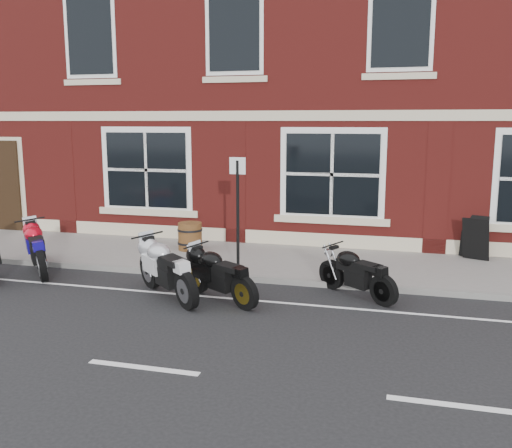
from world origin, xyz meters
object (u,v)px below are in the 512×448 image
object	(u,v)px
moto_sport_red	(39,246)
moto_sport_black	(219,273)
parking_sign	(238,207)
moto_sport_silver	(168,267)
a_board_sign	(475,238)
barrel_planter	(190,236)
moto_naked_black	(356,271)

from	to	relation	value
moto_sport_red	moto_sport_black	distance (m)	4.51
moto_sport_red	parking_sign	bearing A→B (deg)	-32.56
moto_sport_silver	parking_sign	xyz separation A→B (m)	(0.91, 1.55, 0.93)
a_board_sign	moto_sport_silver	bearing A→B (deg)	-121.01
barrel_planter	parking_sign	xyz separation A→B (m)	(1.79, -1.81, 1.06)
barrel_planter	parking_sign	distance (m)	2.76
moto_sport_black	a_board_sign	size ratio (longest dim) A/B	1.78
parking_sign	moto_sport_black	bearing A→B (deg)	-83.17
barrel_planter	a_board_sign	bearing A→B (deg)	7.11
moto_sport_black	barrel_planter	size ratio (longest dim) A/B	2.58
moto_sport_red	barrel_planter	xyz separation A→B (m)	(2.55, 2.43, -0.12)
moto_sport_black	moto_naked_black	xyz separation A→B (m)	(2.42, 0.87, -0.02)
a_board_sign	barrel_planter	xyz separation A→B (m)	(-6.71, -0.84, -0.15)
a_board_sign	barrel_planter	distance (m)	6.76
moto_sport_silver	a_board_sign	xyz separation A→B (m)	(5.83, 4.20, 0.03)
moto_sport_silver	barrel_planter	bearing A→B (deg)	55.99
a_board_sign	parking_sign	bearing A→B (deg)	-128.47
moto_sport_silver	moto_naked_black	distance (m)	3.54
parking_sign	moto_sport_red	bearing A→B (deg)	-168.43
barrel_planter	parking_sign	world-z (taller)	parking_sign
moto_sport_black	moto_sport_silver	xyz separation A→B (m)	(-1.00, -0.08, 0.07)
moto_sport_silver	a_board_sign	world-z (taller)	a_board_sign
moto_sport_red	moto_sport_black	xyz separation A→B (m)	(4.43, -0.85, -0.06)
moto_naked_black	parking_sign	world-z (taller)	parking_sign
moto_sport_black	parking_sign	world-z (taller)	parking_sign
moto_sport_black	a_board_sign	distance (m)	6.35
moto_sport_black	parking_sign	size ratio (longest dim) A/B	0.73
moto_naked_black	a_board_sign	xyz separation A→B (m)	(2.41, 3.25, 0.12)
barrel_planter	moto_sport_red	bearing A→B (deg)	-136.36
barrel_planter	parking_sign	size ratio (longest dim) A/B	0.28
moto_naked_black	barrel_planter	world-z (taller)	moto_naked_black
moto_sport_red	moto_sport_black	world-z (taller)	moto_sport_red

